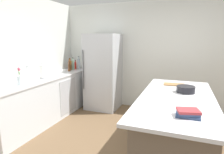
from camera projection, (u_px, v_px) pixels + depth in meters
name	position (u px, v px, depth m)	size (l,w,h in m)	color
wall_rear	(158.00, 57.00, 4.65)	(6.00, 0.10, 2.60)	silver
wall_left	(1.00, 63.00, 3.43)	(0.10, 6.00, 2.60)	silver
counter_run_left	(47.00, 98.00, 4.13)	(0.64, 2.80, 0.93)	silver
kitchen_island	(175.00, 128.00, 2.75)	(0.98, 2.24, 0.93)	brown
refrigerator	(103.00, 72.00, 4.78)	(0.77, 0.77, 1.84)	#B7BABF
sink_faucet	(28.00, 73.00, 3.64)	(0.15, 0.05, 0.30)	silver
flower_vase	(20.00, 80.00, 3.32)	(0.10, 0.10, 0.31)	silver
paper_towel_roll	(42.00, 72.00, 3.88)	(0.14, 0.14, 0.31)	gray
soda_bottle	(79.00, 64.00, 5.17)	(0.08, 0.08, 0.33)	silver
hot_sauce_bottle	(75.00, 65.00, 5.12)	(0.05, 0.05, 0.24)	red
gin_bottle	(73.00, 65.00, 5.02)	(0.07, 0.07, 0.32)	#8CB79E
whiskey_bottle	(70.00, 65.00, 4.94)	(0.08, 0.08, 0.32)	brown
vinegar_bottle	(69.00, 66.00, 4.84)	(0.05, 0.05, 0.30)	#994C23
syrup_bottle	(69.00, 68.00, 4.75)	(0.06, 0.06, 0.24)	#5B3319
cookbook_stack	(188.00, 113.00, 1.97)	(0.25, 0.22, 0.08)	#334770
mixing_bowl	(186.00, 89.00, 2.87)	(0.26, 0.26, 0.10)	black
cutting_board	(174.00, 84.00, 3.34)	(0.36, 0.21, 0.02)	#9E7042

